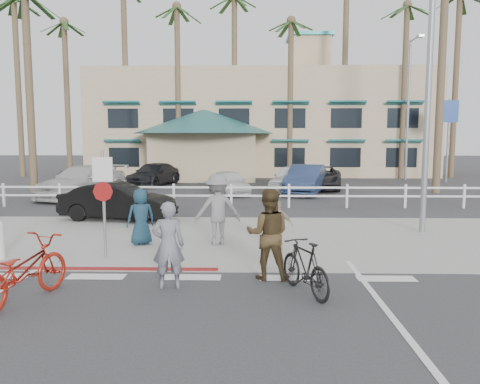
{
  "coord_description": "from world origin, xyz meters",
  "views": [
    {
      "loc": [
        1.22,
        -8.79,
        2.89
      ],
      "look_at": [
        0.94,
        3.2,
        1.5
      ],
      "focal_mm": 35.0,
      "sensor_mm": 36.0,
      "label": 1
    }
  ],
  "objects_px": {
    "sign_post": "(104,199)",
    "bike_red": "(22,271)",
    "bike_black": "(305,267)",
    "car_white_sedan": "(118,201)"
  },
  "relations": [
    {
      "from": "sign_post",
      "to": "bike_red",
      "type": "xyz_separation_m",
      "value": [
        -0.48,
        -3.13,
        -0.88
      ]
    },
    {
      "from": "bike_red",
      "to": "bike_black",
      "type": "height_order",
      "value": "bike_red"
    },
    {
      "from": "sign_post",
      "to": "bike_black",
      "type": "relative_size",
      "value": 1.7
    },
    {
      "from": "sign_post",
      "to": "car_white_sedan",
      "type": "relative_size",
      "value": 0.72
    },
    {
      "from": "sign_post",
      "to": "bike_red",
      "type": "height_order",
      "value": "sign_post"
    },
    {
      "from": "bike_black",
      "to": "car_white_sedan",
      "type": "relative_size",
      "value": 0.43
    },
    {
      "from": "bike_black",
      "to": "sign_post",
      "type": "bearing_deg",
      "value": -52.5
    },
    {
      "from": "bike_red",
      "to": "bike_black",
      "type": "distance_m",
      "value": 5.04
    },
    {
      "from": "car_white_sedan",
      "to": "bike_red",
      "type": "bearing_deg",
      "value": -165.21
    },
    {
      "from": "sign_post",
      "to": "bike_black",
      "type": "bearing_deg",
      "value": -29.29
    }
  ]
}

